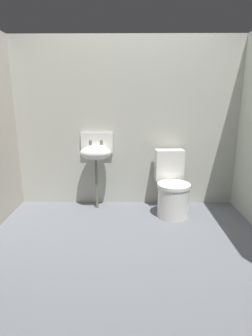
# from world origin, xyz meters

# --- Properties ---
(ground_plane) EXTENTS (3.31, 2.42, 0.08)m
(ground_plane) POSITION_xyz_m (0.00, 0.00, -0.04)
(ground_plane) COLOR slate
(wall_back) EXTENTS (3.31, 0.10, 2.18)m
(wall_back) POSITION_xyz_m (0.00, 1.06, 1.09)
(wall_back) COLOR #B6B7AA
(wall_back) RESTS_ON ground
(toilet_near_wall) EXTENTS (0.43, 0.62, 0.78)m
(toilet_near_wall) POSITION_xyz_m (0.57, 0.66, 0.32)
(toilet_near_wall) COLOR white
(toilet_near_wall) RESTS_ON ground
(sink) EXTENTS (0.42, 0.34, 0.99)m
(sink) POSITION_xyz_m (-0.39, 0.85, 0.75)
(sink) COLOR #626854
(sink) RESTS_ON ground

